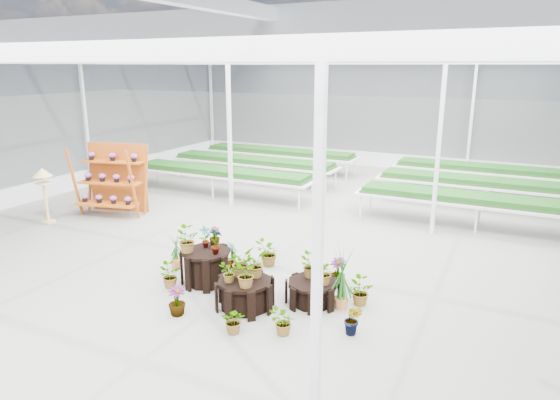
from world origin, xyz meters
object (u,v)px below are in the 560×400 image
at_px(shelf_rack, 111,180).
at_px(bird_table, 45,196).
at_px(plinth_tall, 207,267).
at_px(plinth_low, 312,292).
at_px(plinth_mid, 245,294).

xyz_separation_m(shelf_rack, bird_table, (-1.01, -1.41, -0.24)).
height_order(plinth_tall, bird_table, bird_table).
relative_size(plinth_tall, plinth_low, 1.05).
bearing_deg(plinth_low, shelf_rack, 160.07).
distance_m(plinth_tall, shelf_rack, 5.84).
bearing_deg(plinth_low, bird_table, 171.49).
height_order(plinth_tall, shelf_rack, shelf_rack).
xyz_separation_m(plinth_tall, shelf_rack, (-5.11, 2.75, 0.67)).
relative_size(plinth_mid, plinth_low, 1.07).
relative_size(plinth_tall, plinth_mid, 0.98).
distance_m(plinth_tall, plinth_mid, 1.34).
relative_size(plinth_low, shelf_rack, 0.47).
relative_size(plinth_tall, shelf_rack, 0.49).
height_order(shelf_rack, bird_table, shelf_rack).
bearing_deg(bird_table, plinth_mid, 8.70).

